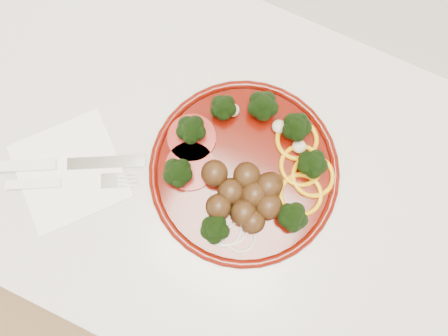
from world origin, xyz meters
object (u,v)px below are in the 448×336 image
at_px(knife, 52,165).
at_px(fork, 49,183).
at_px(napkin, 70,171).
at_px(plate, 246,171).

relative_size(knife, fork, 1.13).
distance_m(knife, fork, 0.03).
xyz_separation_m(napkin, fork, (-0.02, -0.03, 0.01)).
bearing_deg(knife, fork, -97.00).
bearing_deg(plate, napkin, -155.56).
height_order(plate, napkin, plate).
height_order(napkin, fork, fork).
relative_size(napkin, knife, 0.74).
xyz_separation_m(plate, napkin, (-0.25, -0.12, -0.02)).
bearing_deg(napkin, fork, -118.70).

